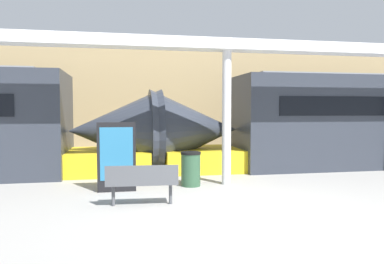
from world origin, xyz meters
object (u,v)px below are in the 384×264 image
trash_bin (191,169)px  support_column_near (227,118)px  train_left (360,123)px  bench_near (142,181)px  poster_board (117,157)px

trash_bin → support_column_near: size_ratio=0.25×
support_column_near → train_left: bearing=24.3°
trash_bin → support_column_near: support_column_near is taller
train_left → bench_near: (-8.09, -4.44, -0.98)m
poster_board → support_column_near: 3.01m
train_left → trash_bin: size_ratio=16.84×
train_left → trash_bin: 7.31m
trash_bin → poster_board: bearing=-169.5°
trash_bin → poster_board: (-1.88, -0.35, 0.40)m
trash_bin → train_left: bearing=21.4°
train_left → poster_board: (-8.61, -2.99, -0.65)m
bench_near → support_column_near: 3.22m
bench_near → poster_board: poster_board is taller
trash_bin → poster_board: size_ratio=0.53×
train_left → poster_board: train_left is taller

